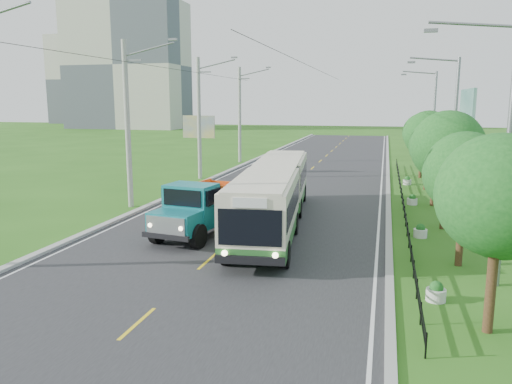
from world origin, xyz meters
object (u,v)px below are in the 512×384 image
at_px(tree_front, 500,202).
at_px(streetlight_near, 503,147).
at_px(tree_second, 466,177).
at_px(planter_mid, 412,200).
at_px(streetlight_far, 432,119).
at_px(pole_near, 128,124).
at_px(billboard_left, 199,130).
at_px(pole_mid, 199,118).
at_px(planter_far, 407,181).
at_px(billboard_right, 467,117).
at_px(streetlight_mid, 452,127).
at_px(bus, 274,191).
at_px(dump_truck, 200,205).
at_px(planter_front, 436,292).
at_px(tree_back, 423,135).
at_px(tree_fourth, 436,148).
at_px(planter_near, 420,232).
at_px(tree_fifth, 429,137).
at_px(pole_far, 240,114).

height_order(tree_front, streetlight_near, streetlight_near).
distance_m(tree_second, planter_mid, 12.36).
xyz_separation_m(tree_front, streetlight_far, (0.79, 31.86, 1.18)).
relative_size(pole_near, billboard_left, 1.92).
bearing_deg(billboard_left, pole_mid, -67.58).
bearing_deg(pole_mid, planter_far, 3.39).
bearing_deg(pole_mid, billboard_right, -2.78).
bearing_deg(tree_front, planter_mid, 94.02).
relative_size(streetlight_far, planter_mid, 13.54).
bearing_deg(streetlight_mid, bus, -140.83).
distance_m(planter_mid, dump_truck, 14.54).
relative_size(planter_front, bus, 0.04).
bearing_deg(bus, tree_second, -32.85).
distance_m(tree_front, billboard_right, 24.04).
bearing_deg(tree_back, tree_front, -90.00).
height_order(planter_front, billboard_right, billboard_right).
bearing_deg(pole_mid, tree_fourth, -20.74).
bearing_deg(tree_second, dump_truck, 171.47).
bearing_deg(planter_near, tree_fourth, 81.23).
relative_size(tree_fifth, planter_far, 8.66).
height_order(pole_far, planter_mid, pole_far).
distance_m(tree_back, planter_near, 20.46).
height_order(planter_near, planter_far, same).
bearing_deg(planter_far, tree_back, 73.12).
relative_size(tree_fifth, streetlight_near, 0.64).
height_order(pole_near, pole_far, same).
relative_size(pole_mid, tree_back, 1.82).
relative_size(tree_fifth, planter_front, 8.66).
xyz_separation_m(pole_far, dump_truck, (6.49, -29.11, -3.61)).
bearing_deg(streetlight_near, tree_fourth, 93.18).
relative_size(streetlight_mid, planter_mid, 13.54).
height_order(tree_second, planter_far, tree_second).
xyz_separation_m(tree_fourth, streetlight_mid, (0.79, -0.14, 1.32)).
relative_size(tree_front, tree_back, 1.02).
distance_m(pole_near, dump_truck, 9.02).
bearing_deg(billboard_left, pole_far, 82.17).
height_order(planter_far, dump_truck, dump_truck).
bearing_deg(dump_truck, streetlight_near, -9.37).
distance_m(pole_mid, tree_fifth, 18.18).
xyz_separation_m(tree_second, bus, (-8.52, 4.28, -1.65)).
distance_m(tree_front, streetlight_mid, 17.92).
height_order(pole_far, tree_back, pole_far).
bearing_deg(billboard_left, planter_far, -6.31).
bearing_deg(tree_fifth, billboard_left, 168.72).
height_order(tree_fifth, billboard_left, tree_fifth).
height_order(streetlight_near, planter_near, streetlight_near).
bearing_deg(tree_fifth, planter_far, 124.05).
relative_size(tree_second, streetlight_mid, 0.58).
distance_m(pole_far, tree_fourth, 26.20).
height_order(streetlight_mid, streetlight_far, same).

